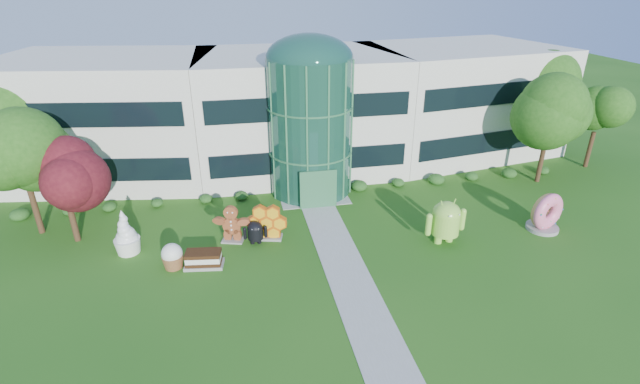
{
  "coord_description": "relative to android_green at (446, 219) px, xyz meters",
  "views": [
    {
      "loc": [
        -5.67,
        -19.7,
        14.9
      ],
      "look_at": [
        -0.47,
        6.0,
        2.6
      ],
      "focal_mm": 26.0,
      "sensor_mm": 36.0,
      "label": 1
    }
  ],
  "objects": [
    {
      "name": "android_green",
      "position": [
        0.0,
        0.0,
        0.0
      ],
      "size": [
        2.94,
        2.11,
        3.15
      ],
      "primitive_type": null,
      "rotation": [
        0.0,
        0.0,
        0.09
      ],
      "color": "#93D745",
      "rests_on": "ground"
    },
    {
      "name": "gingerbread",
      "position": [
        -12.7,
        2.69,
        -0.37
      ],
      "size": [
        2.79,
        1.7,
        2.41
      ],
      "primitive_type": null,
      "rotation": [
        0.0,
        0.0,
        -0.28
      ],
      "color": "brown",
      "rests_on": "ground"
    },
    {
      "name": "froyo",
      "position": [
        -18.79,
        2.55,
        -0.2
      ],
      "size": [
        1.64,
        1.64,
        2.74
      ],
      "primitive_type": null,
      "rotation": [
        0.0,
        0.0,
        -0.03
      ],
      "color": "white",
      "rests_on": "ground"
    },
    {
      "name": "walkway",
      "position": [
        -6.65,
        -0.87,
        -1.56
      ],
      "size": [
        2.4,
        20.0,
        0.04
      ],
      "primitive_type": "cube",
      "color": "#9E9E93",
      "rests_on": "ground"
    },
    {
      "name": "honeycomb",
      "position": [
        -10.57,
        2.56,
        -0.54
      ],
      "size": [
        2.77,
        1.56,
        2.06
      ],
      "primitive_type": null,
      "rotation": [
        0.0,
        0.0,
        -0.25
      ],
      "color": "#F0A618",
      "rests_on": "ground"
    },
    {
      "name": "building",
      "position": [
        -6.65,
        15.13,
        3.07
      ],
      "size": [
        46.0,
        15.0,
        9.3
      ],
      "primitive_type": null,
      "color": "beige",
      "rests_on": "ground"
    },
    {
      "name": "ice_cream_sandwich",
      "position": [
        -14.39,
        0.19,
        -1.1
      ],
      "size": [
        2.27,
        1.36,
        0.95
      ],
      "primitive_type": null,
      "rotation": [
        0.0,
        0.0,
        -0.14
      ],
      "color": "black",
      "rests_on": "ground"
    },
    {
      "name": "donut",
      "position": [
        6.92,
        0.16,
        -0.28
      ],
      "size": [
        2.74,
        1.89,
        2.6
      ],
      "primitive_type": null,
      "rotation": [
        0.0,
        0.0,
        0.3
      ],
      "color": "#EB5987",
      "rests_on": "ground"
    },
    {
      "name": "android_black",
      "position": [
        -11.34,
        2.1,
        -0.71
      ],
      "size": [
        1.53,
        1.04,
        1.72
      ],
      "primitive_type": null,
      "rotation": [
        0.0,
        0.0,
        -0.02
      ],
      "color": "black",
      "rests_on": "ground"
    },
    {
      "name": "trees_backdrop",
      "position": [
        -6.65,
        10.13,
        2.62
      ],
      "size": [
        52.0,
        8.0,
        8.4
      ],
      "primitive_type": null,
      "color": "#1F4F13",
      "rests_on": "ground"
    },
    {
      "name": "cupcake",
      "position": [
        -16.07,
        0.42,
        -0.83
      ],
      "size": [
        1.6,
        1.6,
        1.5
      ],
      "primitive_type": null,
      "rotation": [
        0.0,
        0.0,
        -0.35
      ],
      "color": "white",
      "rests_on": "ground"
    },
    {
      "name": "ground",
      "position": [
        -6.65,
        -2.87,
        -1.58
      ],
      "size": [
        140.0,
        140.0,
        0.0
      ],
      "primitive_type": "plane",
      "color": "#215114",
      "rests_on": "ground"
    },
    {
      "name": "tree_red",
      "position": [
        -22.15,
        4.63,
        1.42
      ],
      "size": [
        4.0,
        4.0,
        6.0
      ],
      "primitive_type": null,
      "color": "#3F0C14",
      "rests_on": "ground"
    },
    {
      "name": "atrium",
      "position": [
        -6.65,
        9.13,
        3.32
      ],
      "size": [
        6.0,
        6.0,
        9.8
      ],
      "primitive_type": "cylinder",
      "color": "#194738",
      "rests_on": "ground"
    }
  ]
}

